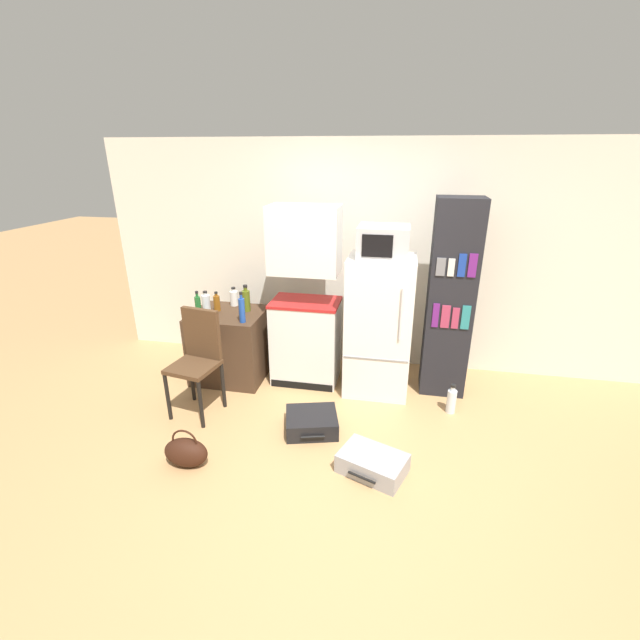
% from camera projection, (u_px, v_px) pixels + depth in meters
% --- Properties ---
extents(ground_plane, '(24.00, 24.00, 0.00)m').
position_uv_depth(ground_plane, '(336.00, 467.00, 3.42)').
color(ground_plane, tan).
extents(wall_back, '(6.40, 0.10, 2.50)m').
position_uv_depth(wall_back, '(383.00, 258.00, 4.75)').
color(wall_back, silver).
rests_on(wall_back, ground_plane).
extents(side_table, '(0.76, 0.66, 0.76)m').
position_uv_depth(side_table, '(230.00, 345.00, 4.69)').
color(side_table, '#422D1E').
rests_on(side_table, ground_plane).
extents(kitchen_hutch, '(0.71, 0.48, 1.88)m').
position_uv_depth(kitchen_hutch, '(305.00, 305.00, 4.44)').
color(kitchen_hutch, silver).
rests_on(kitchen_hutch, ground_plane).
extents(refrigerator, '(0.65, 0.60, 1.42)m').
position_uv_depth(refrigerator, '(379.00, 326.00, 4.32)').
color(refrigerator, white).
rests_on(refrigerator, ground_plane).
extents(microwave, '(0.48, 0.42, 0.30)m').
position_uv_depth(microwave, '(383.00, 242.00, 4.00)').
color(microwave, '#B7B7BC').
rests_on(microwave, refrigerator).
extents(bookshelf, '(0.44, 0.35, 1.98)m').
position_uv_depth(bookshelf, '(450.00, 301.00, 4.20)').
color(bookshelf, black).
rests_on(bookshelf, ground_plane).
extents(bottle_clear_short, '(0.09, 0.09, 0.21)m').
position_uv_depth(bottle_clear_short, '(206.00, 302.00, 4.60)').
color(bottle_clear_short, silver).
rests_on(bottle_clear_short, side_table).
extents(bottle_green_tall, '(0.06, 0.06, 0.28)m').
position_uv_depth(bottle_green_tall, '(198.00, 306.00, 4.40)').
color(bottle_green_tall, '#1E6028').
rests_on(bottle_green_tall, side_table).
extents(bottle_milk_white, '(0.09, 0.09, 0.21)m').
position_uv_depth(bottle_milk_white, '(234.00, 298.00, 4.73)').
color(bottle_milk_white, white).
rests_on(bottle_milk_white, side_table).
extents(bottle_blue_soda, '(0.06, 0.06, 0.32)m').
position_uv_depth(bottle_blue_soda, '(242.00, 310.00, 4.25)').
color(bottle_blue_soda, '#1E47A3').
rests_on(bottle_blue_soda, side_table).
extents(bottle_amber_beer, '(0.07, 0.07, 0.21)m').
position_uv_depth(bottle_amber_beer, '(217.00, 303.00, 4.57)').
color(bottle_amber_beer, brown).
rests_on(bottle_amber_beer, side_table).
extents(bottle_olive_oil, '(0.09, 0.09, 0.29)m').
position_uv_depth(bottle_olive_oil, '(246.00, 300.00, 4.55)').
color(bottle_olive_oil, '#566619').
rests_on(bottle_olive_oil, side_table).
extents(chair, '(0.46, 0.47, 1.01)m').
position_uv_depth(chair, '(198.00, 353.00, 4.00)').
color(chair, black).
rests_on(chair, ground_plane).
extents(suitcase_large_flat, '(0.54, 0.50, 0.16)m').
position_uv_depth(suitcase_large_flat, '(312.00, 422.00, 3.86)').
color(suitcase_large_flat, black).
rests_on(suitcase_large_flat, ground_plane).
extents(suitcase_small_flat, '(0.59, 0.49, 0.16)m').
position_uv_depth(suitcase_small_flat, '(372.00, 463.00, 3.35)').
color(suitcase_small_flat, '#99999E').
rests_on(suitcase_small_flat, ground_plane).
extents(handbag, '(0.36, 0.20, 0.33)m').
position_uv_depth(handbag, '(186.00, 452.00, 3.41)').
color(handbag, '#33190F').
rests_on(handbag, ground_plane).
extents(water_bottle_front, '(0.09, 0.09, 0.30)m').
position_uv_depth(water_bottle_front, '(451.00, 401.00, 4.11)').
color(water_bottle_front, silver).
rests_on(water_bottle_front, ground_plane).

